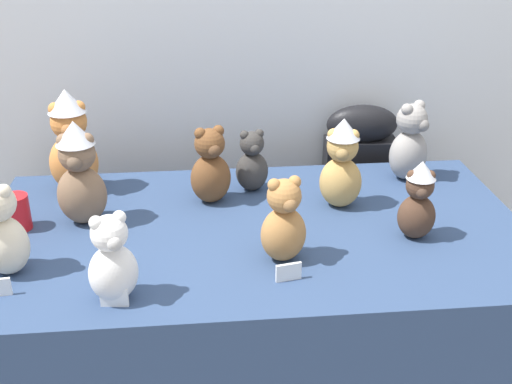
# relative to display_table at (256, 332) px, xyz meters

# --- Properties ---
(wall_back) EXTENTS (7.00, 0.08, 2.60)m
(wall_back) POSITION_rel_display_table_xyz_m (0.00, 0.71, 0.90)
(wall_back) COLOR silver
(wall_back) RESTS_ON ground_plane
(display_table) EXTENTS (1.66, 0.93, 0.80)m
(display_table) POSITION_rel_display_table_xyz_m (0.00, 0.00, 0.00)
(display_table) COLOR navy
(display_table) RESTS_ON ground_plane
(instrument_case) EXTENTS (0.29, 0.13, 0.99)m
(instrument_case) POSITION_rel_display_table_xyz_m (0.47, 0.59, 0.10)
(instrument_case) COLOR black
(instrument_case) RESTS_ON ground_plane
(teddy_bear_chestnut) EXTENTS (0.16, 0.15, 0.26)m
(teddy_bear_chestnut) POSITION_rel_display_table_xyz_m (-0.13, 0.20, 0.52)
(teddy_bear_chestnut) COLOR brown
(teddy_bear_chestnut) RESTS_ON display_table
(teddy_bear_snow) EXTENTS (0.15, 0.14, 0.24)m
(teddy_bear_snow) POSITION_rel_display_table_xyz_m (-0.39, -0.34, 0.51)
(teddy_bear_snow) COLOR white
(teddy_bear_snow) RESTS_ON display_table
(teddy_bear_mocha) EXTENTS (0.15, 0.13, 0.33)m
(teddy_bear_mocha) POSITION_rel_display_table_xyz_m (-0.53, 0.09, 0.56)
(teddy_bear_mocha) COLOR #7F6047
(teddy_bear_mocha) RESTS_ON display_table
(teddy_bear_honey) EXTENTS (0.16, 0.14, 0.30)m
(teddy_bear_honey) POSITION_rel_display_table_xyz_m (0.29, 0.12, 0.54)
(teddy_bear_honey) COLOR tan
(teddy_bear_honey) RESTS_ON display_table
(teddy_bear_ginger) EXTENTS (0.18, 0.16, 0.36)m
(teddy_bear_ginger) POSITION_rel_display_table_xyz_m (-0.59, 0.33, 0.57)
(teddy_bear_ginger) COLOR #D17F3D
(teddy_bear_ginger) RESTS_ON display_table
(teddy_bear_charcoal) EXTENTS (0.13, 0.11, 0.22)m
(teddy_bear_charcoal) POSITION_rel_display_table_xyz_m (0.01, 0.27, 0.50)
(teddy_bear_charcoal) COLOR #383533
(teddy_bear_charcoal) RESTS_ON display_table
(teddy_bear_cream) EXTENTS (0.17, 0.16, 0.27)m
(teddy_bear_cream) POSITION_rel_display_table_xyz_m (-0.69, -0.19, 0.52)
(teddy_bear_cream) COLOR beige
(teddy_bear_cream) RESTS_ON display_table
(teddy_bear_cocoa) EXTENTS (0.12, 0.11, 0.24)m
(teddy_bear_cocoa) POSITION_rel_display_table_xyz_m (0.46, -0.10, 0.52)
(teddy_bear_cocoa) COLOR #4C3323
(teddy_bear_cocoa) RESTS_ON display_table
(teddy_bear_caramel) EXTENTS (0.15, 0.14, 0.25)m
(teddy_bear_caramel) POSITION_rel_display_table_xyz_m (0.06, -0.19, 0.51)
(teddy_bear_caramel) COLOR #B27A42
(teddy_bear_caramel) RESTS_ON display_table
(teddy_bear_ash) EXTENTS (0.19, 0.18, 0.28)m
(teddy_bear_ash) POSITION_rel_display_table_xyz_m (0.57, 0.32, 0.53)
(teddy_bear_ash) COLOR gray
(teddy_bear_ash) RESTS_ON display_table
(party_cup_red) EXTENTS (0.08, 0.08, 0.11)m
(party_cup_red) POSITION_rel_display_table_xyz_m (-0.72, 0.06, 0.45)
(party_cup_red) COLOR red
(party_cup_red) RESTS_ON display_table
(name_card_front_left) EXTENTS (0.07, 0.02, 0.05)m
(name_card_front_left) POSITION_rel_display_table_xyz_m (0.06, -0.30, 0.42)
(name_card_front_left) COLOR white
(name_card_front_left) RESTS_ON display_table
(name_card_front_right) EXTENTS (0.07, 0.02, 0.05)m
(name_card_front_right) POSITION_rel_display_table_xyz_m (-0.39, -0.37, 0.42)
(name_card_front_right) COLOR white
(name_card_front_right) RESTS_ON display_table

